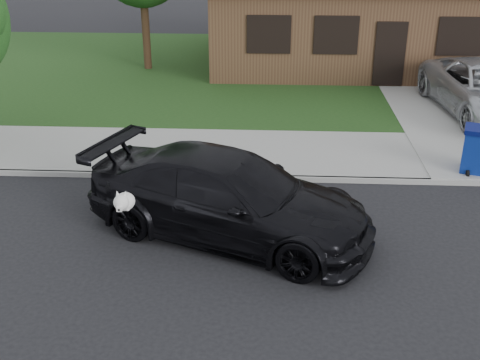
{
  "coord_description": "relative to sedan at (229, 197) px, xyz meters",
  "views": [
    {
      "loc": [
        0.08,
        -8.98,
        5.79
      ],
      "look_at": [
        -0.44,
        1.13,
        1.1
      ],
      "focal_mm": 45.0,
      "sensor_mm": 36.0,
      "label": 1
    }
  ],
  "objects": [
    {
      "name": "ground",
      "position": [
        0.65,
        -1.02,
        -0.8
      ],
      "size": [
        120.0,
        120.0,
        0.0
      ],
      "primitive_type": "plane",
      "color": "black",
      "rests_on": "ground"
    },
    {
      "name": "sidewalk",
      "position": [
        0.65,
        3.98,
        -0.74
      ],
      "size": [
        60.0,
        3.0,
        0.12
      ],
      "primitive_type": "cube",
      "color": "gray",
      "rests_on": "ground"
    },
    {
      "name": "curb",
      "position": [
        0.65,
        2.48,
        -0.74
      ],
      "size": [
        60.0,
        0.12,
        0.12
      ],
      "primitive_type": "cube",
      "color": "gray",
      "rests_on": "ground"
    },
    {
      "name": "lawn",
      "position": [
        0.65,
        11.98,
        -0.73
      ],
      "size": [
        60.0,
        13.0,
        0.13
      ],
      "primitive_type": "cube",
      "color": "#193814",
      "rests_on": "ground"
    },
    {
      "name": "driveway",
      "position": [
        6.65,
        8.98,
        -0.73
      ],
      "size": [
        4.5,
        13.0,
        0.14
      ],
      "primitive_type": "cube",
      "color": "gray",
      "rests_on": "ground"
    },
    {
      "name": "sedan",
      "position": [
        0.0,
        0.0,
        0.0
      ],
      "size": [
        5.91,
        4.08,
        1.59
      ],
      "rotation": [
        0.0,
        0.0,
        1.19
      ],
      "color": "black",
      "rests_on": "ground"
    },
    {
      "name": "recycling_bin",
      "position": [
        5.46,
        2.97,
        -0.13
      ],
      "size": [
        0.81,
        0.81,
        1.07
      ],
      "rotation": [
        0.0,
        0.0,
        -0.32
      ],
      "color": "navy",
      "rests_on": "sidewalk"
    },
    {
      "name": "house",
      "position": [
        4.65,
        13.97,
        1.34
      ],
      "size": [
        12.6,
        8.6,
        4.65
      ],
      "color": "#422B1C",
      "rests_on": "ground"
    }
  ]
}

